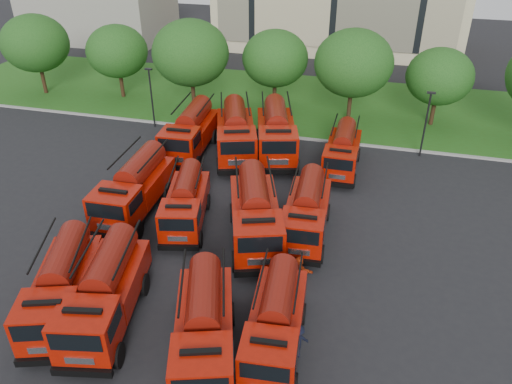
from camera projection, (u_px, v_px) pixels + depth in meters
The scene contains 26 objects.
ground at pixel (192, 271), 26.57m from camera, with size 140.00×140.00×0.00m, color black.
lawn at pixel (289, 101), 48.09m from camera, with size 70.00×16.00×0.12m, color #264F15.
curb at pixel (269, 135), 41.37m from camera, with size 70.00×0.30×0.14m, color gray.
tree_0 at pixel (35, 43), 47.45m from camera, with size 6.30×6.30×7.70m.
tree_1 at pixel (117, 51), 46.78m from camera, with size 5.71×5.71×6.98m.
tree_2 at pixel (191, 53), 43.38m from camera, with size 6.72×6.72×8.22m.
tree_3 at pixel (275, 58), 44.27m from camera, with size 5.88×5.88×7.19m.
tree_4 at pixel (354, 63), 41.22m from camera, with size 6.55×6.55×8.01m.
tree_5 at pixel (440, 76), 40.98m from camera, with size 5.46×5.46×6.68m.
lamp_post_0 at pixel (151, 94), 41.51m from camera, with size 0.60×0.25×5.11m.
lamp_post_1 at pixel (426, 121), 36.72m from camera, with size 0.60×0.25×5.11m.
fire_truck_0 at pixel (63, 286), 23.19m from camera, with size 4.51×7.42×3.20m.
fire_truck_1 at pixel (106, 292), 22.76m from camera, with size 3.87×7.58×3.29m.
fire_truck_2 at pixel (204, 327), 21.01m from camera, with size 4.43×7.37×3.18m.
fire_truck_3 at pixel (276, 321), 21.45m from camera, with size 2.82×6.64×2.94m.
fire_truck_4 at pixel (135, 188), 30.67m from camera, with size 2.99×7.63×3.43m.
fire_truck_5 at pixel (186, 202), 29.72m from camera, with size 3.63×6.81×2.95m.
fire_truck_6 at pixel (255, 214), 28.16m from camera, with size 4.90×8.06×3.48m.
fire_truck_7 at pixel (306, 211), 28.70m from camera, with size 2.83×6.96×3.11m.
fire_truck_8 at pixel (190, 132), 37.78m from camera, with size 3.22×7.82×3.49m.
fire_truck_9 at pixel (236, 133), 37.43m from camera, with size 5.12×8.40×3.62m.
fire_truck_10 at pixel (276, 133), 37.49m from camera, with size 4.72×8.40×3.63m.
fire_truck_11 at pixel (342, 151), 35.58m from camera, with size 2.46×6.56×2.97m.
firefighter_3 at pixel (295, 356), 21.71m from camera, with size 1.19×0.61×1.84m, color black.
firefighter_4 at pixel (101, 286), 25.54m from camera, with size 0.75×0.49×1.53m, color #B6310E.
firefighter_5 at pixel (298, 281), 25.87m from camera, with size 1.48×0.64×1.59m, color #B6310E.
Camera 1 is at (8.55, -19.05, 17.31)m, focal length 35.00 mm.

